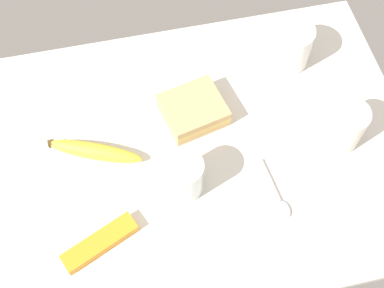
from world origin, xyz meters
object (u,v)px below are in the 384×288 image
object	(u,v)px
coffee_mug_black	(290,45)
glass_of_milk	(184,177)
snack_bar	(100,243)
spoon	(278,197)
sandwich_main	(193,110)
banana	(95,151)
coffee_mug_milky	(344,126)

from	to	relation	value
coffee_mug_black	glass_of_milk	world-z (taller)	coffee_mug_black
snack_bar	spoon	bearing A→B (deg)	159.47
sandwich_main	spoon	bearing A→B (deg)	118.79
sandwich_main	glass_of_milk	size ratio (longest dim) A/B	1.54
sandwich_main	glass_of_milk	xyz separation A→B (cm)	(5.15, 15.33, 1.85)
glass_of_milk	spoon	world-z (taller)	glass_of_milk
sandwich_main	banana	world-z (taller)	sandwich_main
coffee_mug_milky	banana	world-z (taller)	coffee_mug_milky
glass_of_milk	sandwich_main	bearing A→B (deg)	-108.55
sandwich_main	spoon	world-z (taller)	sandwich_main
coffee_mug_black	banana	size ratio (longest dim) A/B	0.61
coffee_mug_black	banana	world-z (taller)	coffee_mug_black
banana	snack_bar	xyz separation A→B (cm)	(1.45, 18.54, -0.65)
banana	spoon	size ratio (longest dim) A/B	1.46
coffee_mug_black	glass_of_milk	distance (cm)	38.04
sandwich_main	banana	bearing A→B (deg)	13.11
glass_of_milk	spoon	distance (cm)	18.53
banana	spoon	distance (cm)	36.98
spoon	snack_bar	xyz separation A→B (cm)	(34.40, 1.80, 0.62)
coffee_mug_milky	banana	distance (cm)	49.18
coffee_mug_milky	glass_of_milk	world-z (taller)	coffee_mug_milky
coffee_mug_black	coffee_mug_milky	world-z (taller)	coffee_mug_milky
glass_of_milk	banana	world-z (taller)	glass_of_milk
banana	coffee_mug_black	bearing A→B (deg)	-161.61
banana	sandwich_main	bearing A→B (deg)	-166.89
coffee_mug_milky	snack_bar	xyz separation A→B (cm)	(50.03, 11.74, -4.15)
glass_of_milk	snack_bar	size ratio (longest dim) A/B	0.63
sandwich_main	glass_of_milk	world-z (taller)	glass_of_milk
sandwich_main	snack_bar	bearing A→B (deg)	46.17
sandwich_main	snack_bar	xyz separation A→B (cm)	(22.51, 23.44, -1.20)
banana	coffee_mug_milky	bearing A→B (deg)	172.04
spoon	sandwich_main	bearing A→B (deg)	-61.21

